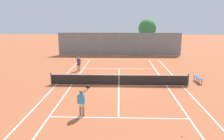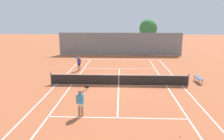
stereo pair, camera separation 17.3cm
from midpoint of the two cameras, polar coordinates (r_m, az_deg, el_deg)
The scene contains 11 objects.
ground_plane at distance 19.09m, azimuth 2.04°, elevation -3.99°, with size 120.00×120.00×0.00m, color #B25B38.
court_line_markings at distance 19.09m, azimuth 2.04°, elevation -3.98°, with size 11.10×23.90×0.01m.
tennis_net at distance 18.95m, azimuth 2.05°, elevation -2.52°, with size 12.00×0.10×1.07m.
player_near_side at distance 13.12m, azimuth -7.84°, elevation -8.11°, with size 0.72×0.72×1.77m.
player_far_left at distance 24.30m, azimuth -8.46°, elevation 1.93°, with size 0.63×0.76×1.77m.
loose_tennis_ball_0 at distance 11.78m, azimuth 17.84°, elevation -16.13°, with size 0.07×0.07×0.07m, color #D1DB33.
loose_tennis_ball_1 at distance 16.69m, azimuth -0.92°, elevation -6.47°, with size 0.07×0.07×0.07m, color #D1DB33.
loose_tennis_ball_2 at distance 23.48m, azimuth 10.69°, elevation -0.80°, with size 0.07×0.07×0.07m, color #D1DB33.
courtside_bench at distance 21.31m, azimuth 21.84°, elevation -1.97°, with size 0.36×1.50×0.47m.
back_fence at distance 34.15m, azimuth 2.29°, elevation 6.79°, with size 19.10×0.08×3.52m.
tree_behind_left at distance 37.62m, azimuth 9.54°, elevation 10.63°, with size 2.97×2.97×5.54m.
Camera 2 is at (0.19, -18.21, 5.72)m, focal length 35.00 mm.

